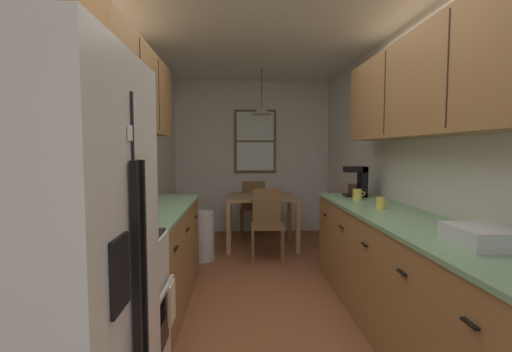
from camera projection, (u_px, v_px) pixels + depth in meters
ground_plane at (263, 289)px, 3.62m from camera, size 12.00×12.00×0.00m
wall_left at (123, 163)px, 3.46m from camera, size 0.10×9.00×2.55m
wall_right at (398, 162)px, 3.60m from camera, size 0.10×9.00×2.55m
wall_back at (252, 157)px, 6.17m from camera, size 4.40×0.10×2.55m
ceiling_slab at (263, 25)px, 3.43m from camera, size 4.40×9.00×0.08m
refrigerator at (30, 309)px, 1.22m from camera, size 0.73×0.75×1.73m
stove_range at (100, 322)px, 1.95m from camera, size 0.66×0.63×1.10m
microwave_over_range at (71, 93)px, 1.86m from camera, size 0.39×0.59×0.32m
counter_left at (153, 257)px, 3.19m from camera, size 0.64×1.84×0.90m
upper_cabinets_left at (131, 89)px, 3.02m from camera, size 0.33×1.92×0.72m
counter_right at (404, 277)px, 2.70m from camera, size 0.64×3.06×0.90m
upper_cabinets_right at (433, 83)px, 2.56m from camera, size 0.33×2.74×0.74m
dining_table at (261, 203)px, 5.21m from camera, size 0.99×0.88×0.73m
dining_chair_near at (267, 221)px, 4.58m from camera, size 0.42×0.42×0.90m
dining_chair_far at (253, 205)px, 5.86m from camera, size 0.42×0.42×0.90m
pendant_light at (262, 111)px, 5.12m from camera, size 0.30×0.30×0.65m
back_window at (255, 141)px, 6.08m from camera, size 0.70×0.05×1.06m
trash_bin at (202, 236)px, 4.57m from camera, size 0.30×0.30×0.62m
storage_canister at (132, 208)px, 2.55m from camera, size 0.12×0.12×0.18m
dish_towel at (172, 303)px, 2.13m from camera, size 0.02×0.16×0.24m
coffee_maker at (358, 181)px, 3.87m from camera, size 0.22×0.18×0.32m
mug_by_coffeemaker at (357, 194)px, 3.63m from camera, size 0.13×0.09×0.11m
mug_spare at (381, 203)px, 3.04m from camera, size 0.11×0.07×0.10m
dish_rack at (481, 236)px, 1.88m from camera, size 0.28×0.34×0.10m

